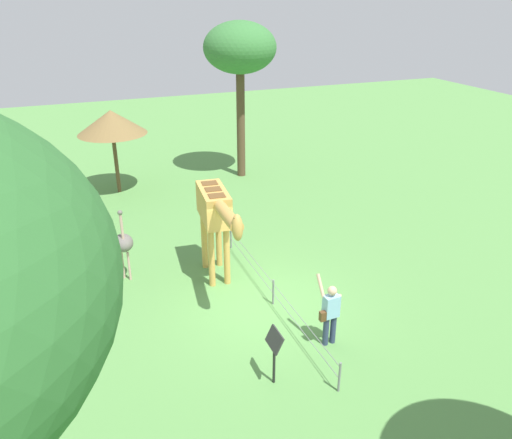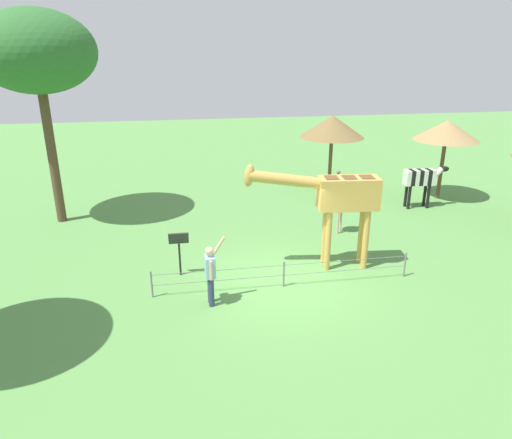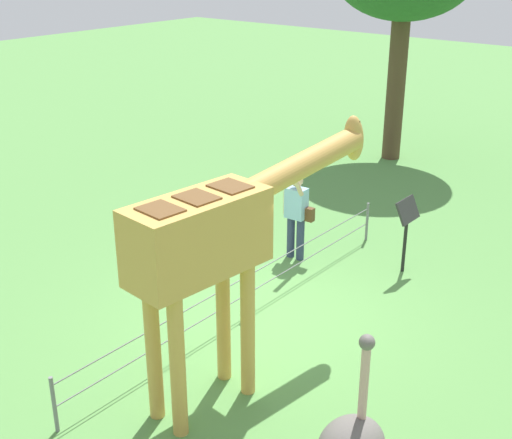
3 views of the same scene
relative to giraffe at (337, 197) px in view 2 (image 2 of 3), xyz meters
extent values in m
plane|color=#568E47|center=(1.72, 0.75, -2.14)|extent=(60.00, 60.00, 0.00)
cylinder|color=gold|center=(0.24, 0.20, -1.23)|extent=(0.18, 0.18, 1.81)
cylinder|color=gold|center=(0.20, -0.24, -1.23)|extent=(0.18, 0.18, 1.81)
cylinder|color=gold|center=(-0.85, 0.30, -1.23)|extent=(0.18, 0.18, 1.81)
cylinder|color=gold|center=(-0.89, -0.13, -1.23)|extent=(0.18, 0.18, 1.81)
cube|color=gold|center=(-0.32, 0.03, 0.12)|extent=(1.76, 0.86, 0.90)
cube|color=brown|center=(0.17, -0.02, 0.58)|extent=(0.40, 0.47, 0.02)
cube|color=brown|center=(-0.32, 0.03, 0.58)|extent=(0.40, 0.47, 0.02)
cube|color=brown|center=(-0.82, 0.08, 0.58)|extent=(0.40, 0.47, 0.02)
cylinder|color=gold|center=(1.36, -0.13, 0.54)|extent=(2.26, 0.54, 0.61)
ellipsoid|color=gold|center=(2.46, -0.24, 0.68)|extent=(0.39, 0.29, 0.67)
cylinder|color=brown|center=(2.46, -0.18, 0.86)|extent=(0.05, 0.05, 0.14)
cylinder|color=brown|center=(2.46, -0.30, 0.86)|extent=(0.05, 0.05, 0.14)
cylinder|color=navy|center=(3.73, 1.49, -1.75)|extent=(0.14, 0.14, 0.78)
cylinder|color=navy|center=(3.72, 1.69, -1.75)|extent=(0.14, 0.14, 0.78)
cube|color=#8CBFE0|center=(3.73, 1.59, -1.08)|extent=(0.26, 0.37, 0.55)
sphere|color=#D8AD8C|center=(3.73, 1.59, -0.67)|extent=(0.22, 0.22, 0.22)
cylinder|color=#D8AD8C|center=(3.49, 1.41, -0.63)|extent=(0.37, 0.10, 0.51)
cylinder|color=#D8AD8C|center=(3.72, 1.81, -1.09)|extent=(0.08, 0.08, 0.50)
cube|color=brown|center=(3.79, 1.37, -1.26)|extent=(0.13, 0.21, 0.24)
cylinder|color=black|center=(-5.41, -4.67, -1.66)|extent=(0.12, 0.12, 0.95)
cylinder|color=black|center=(-5.40, -4.37, -1.66)|extent=(0.12, 0.12, 0.95)
cylinder|color=black|center=(-4.61, -4.70, -1.66)|extent=(0.12, 0.12, 0.95)
cylinder|color=black|center=(-4.60, -4.40, -1.66)|extent=(0.12, 0.12, 0.95)
cube|color=silver|center=(-4.49, -4.55, -0.89)|extent=(0.18, 0.45, 0.60)
cube|color=black|center=(-4.66, -4.55, -0.89)|extent=(0.18, 0.45, 0.60)
cube|color=silver|center=(-4.83, -4.54, -0.89)|extent=(0.18, 0.45, 0.60)
cube|color=black|center=(-5.00, -4.54, -0.89)|extent=(0.18, 0.45, 0.60)
cube|color=silver|center=(-5.18, -4.53, -0.89)|extent=(0.18, 0.45, 0.60)
cube|color=black|center=(-5.35, -4.52, -0.89)|extent=(0.18, 0.45, 0.60)
cube|color=silver|center=(-5.52, -4.52, -0.89)|extent=(0.18, 0.45, 0.60)
cylinder|color=silver|center=(-5.75, -4.51, -0.74)|extent=(0.45, 0.21, 0.47)
ellipsoid|color=black|center=(-6.00, -4.50, -0.59)|extent=(0.41, 0.19, 0.22)
cylinder|color=#CC9E93|center=(-0.97, -2.39, -1.69)|extent=(0.07, 0.07, 0.90)
cylinder|color=#CC9E93|center=(-1.13, -2.55, -1.69)|extent=(0.07, 0.07, 0.90)
ellipsoid|color=#66605B|center=(-1.05, -2.47, -0.96)|extent=(0.70, 0.56, 0.49)
cylinder|color=#CC9E93|center=(-0.90, -2.47, -0.41)|extent=(0.08, 0.08, 0.80)
sphere|color=#66605B|center=(-0.90, -2.47, 0.04)|extent=(0.14, 0.14, 0.14)
cylinder|color=brown|center=(-6.48, -5.49, -0.89)|extent=(0.16, 0.16, 2.49)
cone|color=#997A4C|center=(-6.48, -5.49, 0.76)|extent=(2.63, 2.63, 0.81)
cylinder|color=brown|center=(-2.34, -7.61, -0.97)|extent=(0.16, 0.16, 2.35)
cone|color=brown|center=(-2.34, -7.61, 0.68)|extent=(2.81, 2.81, 0.95)
cylinder|color=brown|center=(8.76, -5.29, 0.25)|extent=(0.33, 0.33, 4.78)
ellipsoid|color=#2D662D|center=(8.76, -5.29, 3.82)|extent=(3.92, 3.92, 2.74)
cylinder|color=black|center=(4.47, -0.16, -1.66)|extent=(0.06, 0.06, 0.95)
cube|color=#2D2D2D|center=(4.47, -0.16, -1.01)|extent=(0.56, 0.21, 0.38)
cylinder|color=slate|center=(-1.78, 1.00, -1.76)|extent=(0.05, 0.05, 0.75)
cylinder|color=slate|center=(1.72, 1.00, -1.76)|extent=(0.05, 0.05, 0.75)
cylinder|color=slate|center=(5.22, 1.00, -1.76)|extent=(0.05, 0.05, 0.75)
cube|color=slate|center=(1.72, 1.00, -1.50)|extent=(7.00, 0.01, 0.01)
cube|color=slate|center=(1.72, 1.00, -1.80)|extent=(7.00, 0.01, 0.01)
camera|label=1|loc=(12.21, -3.61, 5.57)|focal=35.42mm
camera|label=2|loc=(4.33, 12.02, 4.09)|focal=32.86mm
camera|label=3|loc=(-5.27, -4.81, 3.19)|focal=47.68mm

